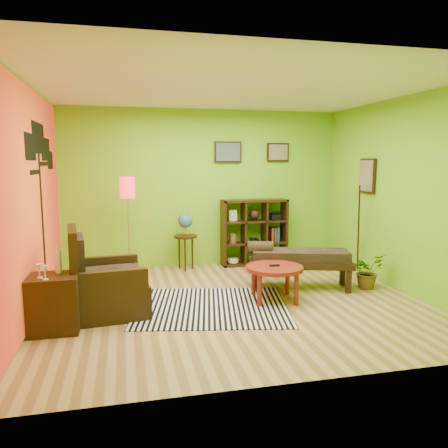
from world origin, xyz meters
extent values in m
plane|color=tan|center=(0.00, 0.00, 0.00)|extent=(5.00, 5.00, 0.00)
cube|color=#74C41A|center=(0.00, 2.25, 1.40)|extent=(5.00, 0.04, 2.80)
cube|color=#74C41A|center=(0.00, -2.25, 1.40)|extent=(5.00, 0.04, 2.80)
cube|color=#74C41A|center=(-2.50, 0.00, 1.40)|extent=(0.04, 4.50, 2.80)
cube|color=#74C41A|center=(2.50, 0.00, 1.40)|extent=(0.04, 4.50, 2.80)
cube|color=white|center=(0.00, 0.00, 2.80)|extent=(5.00, 4.50, 0.04)
cube|color=#FF551B|center=(-2.48, 0.00, 1.40)|extent=(0.01, 4.45, 2.75)
cube|color=black|center=(-2.46, 0.55, 1.05)|extent=(0.01, 0.14, 2.10)
cube|color=black|center=(-2.46, 0.05, 2.05)|extent=(0.01, 0.65, 0.32)
cube|color=black|center=(-2.46, 0.60, 2.18)|extent=(0.01, 0.85, 0.40)
cube|color=black|center=(-2.46, 1.10, 2.05)|extent=(0.01, 0.70, 0.32)
cube|color=black|center=(-2.46, 1.45, 1.90)|extent=(0.01, 0.50, 0.26)
cube|color=black|center=(0.45, 2.22, 2.05)|extent=(0.50, 0.03, 0.38)
cube|color=#4B7167|center=(0.45, 2.19, 2.05)|extent=(0.44, 0.01, 0.32)
cube|color=black|center=(1.40, 2.22, 2.05)|extent=(0.42, 0.03, 0.34)
cube|color=gray|center=(1.40, 2.19, 2.05)|extent=(0.36, 0.01, 0.28)
cube|color=black|center=(2.47, 0.90, 1.65)|extent=(0.03, 0.44, 0.56)
cube|color=gray|center=(2.44, 0.90, 1.65)|extent=(0.01, 0.38, 0.50)
cylinder|color=black|center=(2.35, 0.90, 0.78)|extent=(0.23, 0.34, 1.46)
cone|color=silver|center=(2.35, 0.75, 1.52)|extent=(0.08, 0.09, 0.16)
cube|color=silver|center=(-0.34, -0.15, 0.01)|extent=(2.23, 1.97, 0.01)
cylinder|color=maroon|center=(0.55, -0.06, 0.45)|extent=(0.78, 0.78, 0.06)
cylinder|color=maroon|center=(0.83, 0.15, 0.21)|extent=(0.06, 0.06, 0.42)
cylinder|color=maroon|center=(0.34, 0.21, 0.21)|extent=(0.06, 0.06, 0.42)
cylinder|color=maroon|center=(0.76, -0.34, 0.21)|extent=(0.06, 0.06, 0.42)
cylinder|color=maroon|center=(0.28, -0.27, 0.21)|extent=(0.06, 0.06, 0.42)
cube|color=black|center=(0.55, -0.06, 0.49)|extent=(0.13, 0.06, 0.02)
cube|color=black|center=(-1.61, -0.08, 0.20)|extent=(0.97, 0.95, 0.40)
cube|color=black|center=(-2.02, -0.13, 0.55)|extent=(0.20, 0.86, 1.10)
cube|color=black|center=(-1.56, -0.49, 0.32)|extent=(0.80, 0.19, 0.64)
cube|color=black|center=(-1.65, 0.33, 0.32)|extent=(0.80, 0.19, 0.64)
cube|color=#DEAF6B|center=(-1.58, -0.08, 0.47)|extent=(0.77, 0.75, 0.14)
cube|color=#DEAF6B|center=(-1.94, -0.12, 0.75)|extent=(0.16, 0.64, 0.50)
cube|color=black|center=(-2.20, -0.54, 0.32)|extent=(0.54, 0.49, 0.63)
cylinder|color=white|center=(-2.15, -0.44, 0.76)|extent=(0.07, 0.07, 0.25)
cylinder|color=white|center=(-2.15, -0.44, 0.91)|extent=(0.02, 0.02, 0.07)
cylinder|color=white|center=(-2.32, -0.62, 0.64)|extent=(0.06, 0.06, 0.01)
cylinder|color=white|center=(-2.32, -0.62, 0.69)|extent=(0.01, 0.01, 0.09)
cone|color=white|center=(-2.32, -0.62, 0.76)|extent=(0.07, 0.07, 0.06)
cylinder|color=white|center=(-2.25, -0.70, 0.64)|extent=(0.06, 0.06, 0.01)
cylinder|color=white|center=(-2.25, -0.70, 0.69)|extent=(0.01, 0.01, 0.09)
cone|color=white|center=(-2.25, -0.70, 0.76)|extent=(0.07, 0.07, 0.06)
cylinder|color=silver|center=(-1.35, 1.53, 0.01)|extent=(0.25, 0.25, 0.03)
cylinder|color=silver|center=(-1.35, 1.53, 0.76)|extent=(0.02, 0.02, 1.52)
cylinder|color=red|center=(-1.35, 1.53, 1.47)|extent=(0.24, 0.24, 0.33)
cylinder|color=black|center=(-0.39, 1.91, 0.59)|extent=(0.41, 0.41, 0.04)
cylinder|color=black|center=(-0.26, 1.95, 0.29)|extent=(0.03, 0.03, 0.57)
cylinder|color=black|center=(-0.49, 1.99, 0.29)|extent=(0.03, 0.03, 0.57)
cylinder|color=black|center=(-0.41, 1.78, 0.29)|extent=(0.03, 0.03, 0.57)
cylinder|color=gold|center=(-0.39, 1.91, 0.63)|extent=(0.10, 0.10, 0.02)
cylinder|color=gold|center=(-0.39, 1.91, 0.69)|extent=(0.02, 0.02, 0.10)
sphere|color=#1E43A3|center=(-0.39, 1.91, 0.87)|extent=(0.26, 0.26, 0.26)
cube|color=black|center=(0.32, 2.03, 0.60)|extent=(0.04, 0.35, 1.20)
cube|color=black|center=(1.48, 2.03, 0.60)|extent=(0.04, 0.35, 1.20)
cube|color=black|center=(0.90, 2.03, 0.02)|extent=(1.20, 0.35, 0.04)
cube|color=black|center=(0.90, 2.03, 1.18)|extent=(1.20, 0.35, 0.04)
cube|color=black|center=(0.70, 2.03, 0.60)|extent=(0.03, 0.33, 1.12)
cube|color=black|center=(1.10, 2.03, 0.60)|extent=(0.03, 0.33, 1.12)
cube|color=black|center=(0.90, 2.03, 0.40)|extent=(1.12, 0.33, 0.03)
cube|color=black|center=(0.90, 2.03, 0.80)|extent=(1.12, 0.33, 0.03)
cylinder|color=beige|center=(0.50, 2.03, 0.09)|extent=(0.20, 0.20, 0.07)
sphere|color=black|center=(0.90, 2.03, 0.93)|extent=(0.20, 0.20, 0.20)
cube|color=black|center=(1.30, 2.03, 0.87)|extent=(0.18, 0.15, 0.10)
cylinder|color=black|center=(0.86, 2.03, 0.47)|extent=(0.06, 0.12, 0.06)
cylinder|color=black|center=(0.94, 2.03, 0.47)|extent=(0.06, 0.12, 0.06)
ellipsoid|color=#384C26|center=(1.30, 2.03, 0.10)|extent=(0.18, 0.18, 0.09)
cylinder|color=brown|center=(0.50, 2.03, 0.50)|extent=(0.12, 0.12, 0.18)
cube|color=beige|center=(0.50, 2.03, 0.92)|extent=(0.14, 0.03, 0.20)
cube|color=maroon|center=(1.23, 2.03, 0.54)|extent=(0.04, 0.18, 0.26)
cube|color=#1E4C1E|center=(1.28, 2.03, 0.54)|extent=(0.04, 0.18, 0.26)
cube|color=navy|center=(1.34, 2.03, 0.54)|extent=(0.04, 0.18, 0.26)
cube|color=black|center=(1.13, 0.41, 0.38)|extent=(1.61, 0.95, 0.09)
cube|color=#DEAF6B|center=(1.13, 0.41, 0.50)|extent=(1.48, 0.86, 0.15)
cylinder|color=#DEAF6B|center=(0.56, 0.58, 0.61)|extent=(0.42, 0.29, 0.19)
cube|color=black|center=(1.83, 0.43, 0.17)|extent=(0.09, 0.09, 0.34)
cube|color=black|center=(0.55, 0.81, 0.17)|extent=(0.09, 0.09, 0.34)
cube|color=black|center=(1.71, 0.01, 0.17)|extent=(0.09, 0.09, 0.34)
cube|color=black|center=(0.42, 0.40, 0.17)|extent=(0.09, 0.09, 0.34)
imported|color=#26661E|center=(2.11, 0.19, 0.20)|extent=(0.61, 0.64, 0.41)
camera|label=1|loc=(-1.41, -5.53, 1.88)|focal=35.00mm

